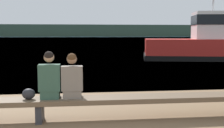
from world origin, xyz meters
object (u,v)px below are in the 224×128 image
bench_main (40,103)px  person_left (50,78)px  shopping_bag (29,94)px  tugboat_red (211,45)px  person_right (72,79)px

bench_main → person_left: size_ratio=9.49×
person_left → shopping_bag: person_left is taller
shopping_bag → tugboat_red: size_ratio=0.03×
person_left → person_right: size_ratio=1.05×
tugboat_red → person_right: bearing=156.7°
bench_main → tugboat_red: size_ratio=0.94×
bench_main → shopping_bag: shopping_bag is taller
bench_main → person_left: person_left is taller
bench_main → person_right: 0.79m
person_right → tugboat_red: size_ratio=0.09×
person_left → shopping_bag: 0.51m
person_left → tugboat_red: tugboat_red is taller
tugboat_red → person_left: bearing=155.4°
person_left → tugboat_red: size_ratio=0.10×
tugboat_red → bench_main: bearing=154.9°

